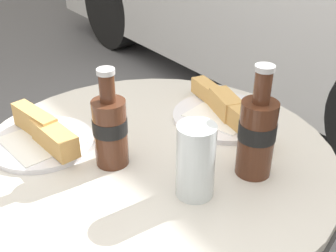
{
  "coord_description": "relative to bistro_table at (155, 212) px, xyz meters",
  "views": [
    {
      "loc": [
        0.64,
        -0.43,
        1.28
      ],
      "look_at": [
        0.0,
        0.04,
        0.83
      ],
      "focal_mm": 45.0,
      "sensor_mm": 36.0,
      "label": 1
    }
  ],
  "objects": [
    {
      "name": "lunch_plate_near",
      "position": [
        -0.01,
        0.22,
        0.2
      ],
      "size": [
        0.31,
        0.25,
        0.06
      ],
      "color": "white",
      "rests_on": "bistro_table"
    },
    {
      "name": "bistro_table",
      "position": [
        0.0,
        0.0,
        0.0
      ],
      "size": [
        0.8,
        0.8,
        0.78
      ],
      "color": "#333333",
      "rests_on": "ground_plane"
    },
    {
      "name": "cola_bottle_right",
      "position": [
        -0.02,
        -0.09,
        0.26
      ],
      "size": [
        0.07,
        0.07,
        0.21
      ],
      "color": "#4C2819",
      "rests_on": "bistro_table"
    },
    {
      "name": "drinking_glass",
      "position": [
        0.16,
        -0.02,
        0.24
      ],
      "size": [
        0.07,
        0.07,
        0.15
      ],
      "color": "black",
      "rests_on": "bistro_table"
    },
    {
      "name": "cola_bottle_left",
      "position": [
        0.18,
        0.12,
        0.27
      ],
      "size": [
        0.07,
        0.07,
        0.23
      ],
      "color": "#4C2819",
      "rests_on": "bistro_table"
    },
    {
      "name": "lunch_plate_far",
      "position": [
        -0.16,
        -0.18,
        0.2
      ],
      "size": [
        0.23,
        0.23,
        0.07
      ],
      "color": "white",
      "rests_on": "bistro_table"
    }
  ]
}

